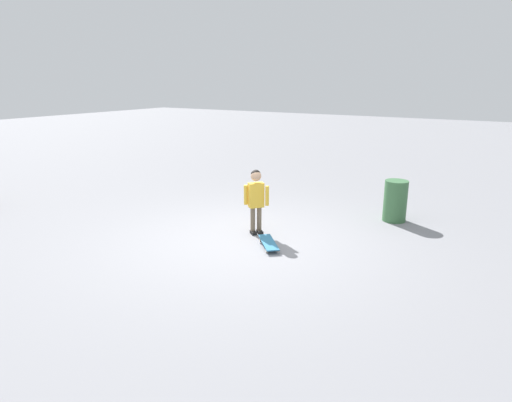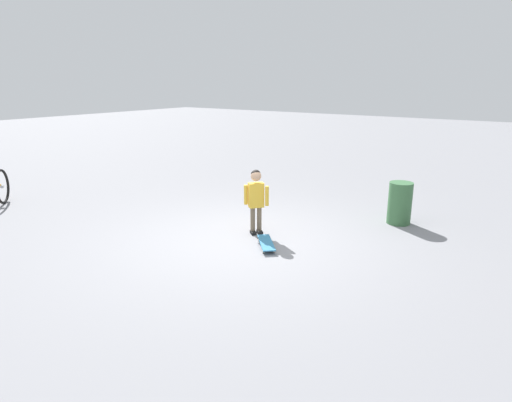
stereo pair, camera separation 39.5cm
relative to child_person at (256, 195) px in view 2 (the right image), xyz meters
The scene contains 4 objects.
ground_plane 0.79m from the child_person, ahead, with size 50.00×50.00×0.00m, color gray.
child_person is the anchor object (origin of this frame).
skateboard 0.86m from the child_person, 49.15° to the left, with size 0.64×0.60×0.07m.
trash_bin 2.57m from the child_person, 136.59° to the left, with size 0.40×0.40×0.73m, color #38663D.
Camera 2 is at (5.14, 3.84, 2.44)m, focal length 30.69 mm.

